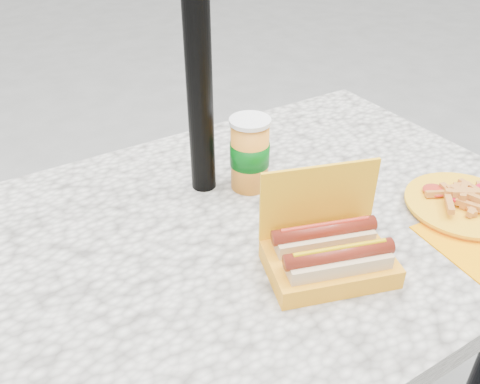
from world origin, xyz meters
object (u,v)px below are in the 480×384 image
umbrella_pole (196,14)px  soda_cup (250,154)px  fries_plate (464,206)px  hotdog_box (329,252)px

umbrella_pole → soda_cup: (0.08, -0.05, -0.27)m
umbrella_pole → fries_plate: size_ratio=7.54×
umbrella_pole → hotdog_box: (0.05, -0.34, -0.31)m
umbrella_pole → hotdog_box: umbrella_pole is taller
hotdog_box → fries_plate: 0.33m
umbrella_pole → soda_cup: 0.29m
umbrella_pole → soda_cup: umbrella_pole is taller
umbrella_pole → hotdog_box: size_ratio=9.38×
umbrella_pole → soda_cup: size_ratio=14.31×
hotdog_box → soda_cup: 0.29m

